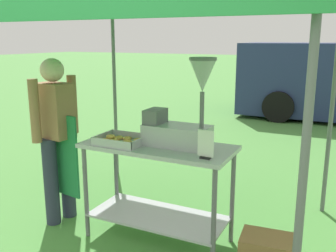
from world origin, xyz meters
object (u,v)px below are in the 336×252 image
at_px(donut_cart, 158,173).
at_px(menu_sign, 206,147).
at_px(donut_fryer, 182,118).
at_px(vendor, 57,133).
at_px(donut_tray, 121,141).
at_px(stall_canopy, 162,1).

height_order(donut_cart, menu_sign, menu_sign).
bearing_deg(donut_fryer, vendor, -173.70).
bearing_deg(donut_tray, donut_cart, 20.81).
xyz_separation_m(donut_fryer, vendor, (-1.25, -0.14, -0.23)).
distance_m(donut_fryer, menu_sign, 0.41).
bearing_deg(stall_canopy, menu_sign, -28.99).
xyz_separation_m(stall_canopy, menu_sign, (0.51, -0.28, -1.10)).
xyz_separation_m(donut_cart, vendor, (-1.05, -0.09, 0.27)).
bearing_deg(donut_fryer, menu_sign, -37.30).
relative_size(donut_cart, menu_sign, 5.94).
distance_m(donut_cart, donut_fryer, 0.54).
xyz_separation_m(donut_cart, donut_tray, (-0.30, -0.12, 0.28)).
bearing_deg(menu_sign, donut_cart, 160.14).
relative_size(stall_canopy, donut_fryer, 3.72).
bearing_deg(stall_canopy, donut_fryer, -14.06).
height_order(donut_cart, vendor, vendor).
bearing_deg(donut_fryer, stall_canopy, 165.94).
distance_m(donut_tray, vendor, 0.75).
height_order(menu_sign, vendor, vendor).
bearing_deg(vendor, menu_sign, -3.34).
xyz_separation_m(donut_tray, donut_fryer, (0.51, 0.16, 0.22)).
distance_m(stall_canopy, donut_cart, 1.45).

